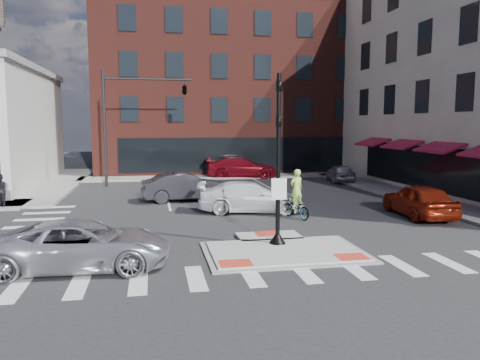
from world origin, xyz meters
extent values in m
plane|color=#28282B|center=(0.00, 0.00, 0.00)|extent=(120.00, 120.00, 0.00)
cube|color=gray|center=(0.00, -0.50, 0.03)|extent=(5.40, 3.60, 0.06)
cube|color=#A8A8A3|center=(0.00, -0.50, 0.06)|extent=(5.00, 3.20, 0.12)
cube|color=#A8A8A3|center=(0.00, 1.60, 0.06)|extent=(2.40, 1.40, 0.12)
cube|color=red|center=(-1.90, -1.70, 0.12)|extent=(1.00, 0.80, 0.01)
cube|color=red|center=(1.90, -1.70, 0.12)|extent=(1.00, 0.80, 0.01)
cube|color=red|center=(0.00, 1.90, 0.12)|extent=(0.90, 0.90, 0.01)
cube|color=gray|center=(-11.00, 20.00, 0.07)|extent=(3.00, 20.00, 0.15)
cube|color=gray|center=(10.80, 10.00, 0.07)|extent=(3.00, 24.00, 0.15)
cube|color=gray|center=(3.00, 22.00, 0.07)|extent=(26.00, 3.00, 0.15)
cube|color=#55211A|center=(3.00, 32.00, 7.50)|extent=(24.00, 18.00, 15.00)
cube|color=#BEB3A1|center=(3.00, 32.00, 15.20)|extent=(24.40, 18.40, 0.60)
cube|color=black|center=(3.00, 23.00, 1.80)|extent=(20.00, 0.12, 2.80)
cube|color=black|center=(12.00, 10.00, 1.70)|extent=(0.12, 16.00, 2.60)
cube|color=#B4183B|center=(11.30, 10.00, 3.05)|extent=(1.46, 3.00, 0.58)
cube|color=#B4183B|center=(11.30, 16.00, 3.05)|extent=(1.46, 3.00, 0.58)
cube|color=slate|center=(-4.00, 52.00, 5.00)|extent=(10.00, 12.00, 10.00)
cube|color=brown|center=(9.00, 54.00, 6.00)|extent=(12.00, 12.00, 12.00)
cone|color=black|center=(0.00, 0.40, 0.34)|extent=(0.60, 0.60, 0.45)
cylinder|color=black|center=(0.00, 0.40, 3.20)|extent=(0.16, 0.16, 5.80)
cube|color=white|center=(0.00, 0.28, 2.10)|extent=(0.55, 0.04, 0.75)
imported|color=black|center=(0.00, 0.40, 5.30)|extent=(0.18, 0.22, 1.10)
imported|color=black|center=(0.00, 0.40, 4.10)|extent=(0.18, 0.22, 1.10)
cylinder|color=black|center=(-7.50, 18.00, 4.00)|extent=(0.20, 0.20, 8.00)
cylinder|color=black|center=(-4.50, 18.00, 7.40)|extent=(6.00, 0.14, 0.14)
imported|color=black|center=(-2.00, 18.00, 6.80)|extent=(0.48, 2.24, 0.90)
imported|color=silver|center=(-6.49, -1.00, 0.74)|extent=(5.44, 2.70, 1.48)
imported|color=maroon|center=(7.96, 4.38, 0.80)|extent=(2.18, 4.78, 1.59)
imported|color=white|center=(0.41, 7.00, 0.75)|extent=(5.46, 2.91, 1.51)
imported|color=#2B2A30|center=(-2.50, 11.00, 0.81)|extent=(5.07, 2.21, 1.62)
imported|color=#B2B6BA|center=(9.50, 17.42, 0.67)|extent=(2.13, 4.12, 1.34)
imported|color=maroon|center=(2.77, 21.50, 0.83)|extent=(5.98, 3.11, 1.66)
imported|color=#3F3F44|center=(2.17, 5.09, 0.48)|extent=(1.22, 1.94, 0.96)
imported|color=#A7E952|center=(2.17, 5.09, 1.37)|extent=(0.78, 0.64, 1.84)
imported|color=black|center=(-12.00, 10.00, 1.00)|extent=(1.04, 1.04, 1.70)
camera|label=1|loc=(-4.35, -15.40, 4.40)|focal=35.00mm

